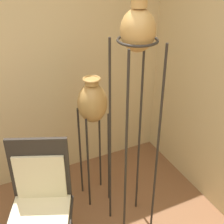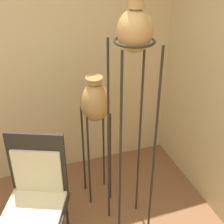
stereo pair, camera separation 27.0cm
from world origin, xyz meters
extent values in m
cylinder|color=#28231E|center=(0.83, 0.64, 0.92)|extent=(0.02, 0.02, 1.84)
cylinder|color=#28231E|center=(1.13, 0.64, 0.92)|extent=(0.02, 0.02, 1.84)
cylinder|color=#28231E|center=(0.83, 0.94, 0.92)|extent=(0.02, 0.02, 1.84)
cylinder|color=#28231E|center=(1.13, 0.94, 0.92)|extent=(0.02, 0.02, 1.84)
torus|color=#28231E|center=(0.98, 0.79, 1.84)|extent=(0.30, 0.30, 0.02)
ellipsoid|color=#B28447|center=(0.98, 0.79, 1.91)|extent=(0.25, 0.25, 0.31)
cylinder|color=#B28447|center=(0.98, 0.79, 2.10)|extent=(0.11, 0.11, 0.08)
cylinder|color=#28231E|center=(0.71, 1.17, 0.53)|extent=(0.02, 0.02, 1.05)
cylinder|color=#28231E|center=(0.93, 1.17, 0.53)|extent=(0.02, 0.02, 1.05)
cylinder|color=#28231E|center=(0.71, 1.39, 0.53)|extent=(0.02, 0.02, 1.05)
cylinder|color=#28231E|center=(0.93, 1.39, 0.53)|extent=(0.02, 0.02, 1.05)
torus|color=#28231E|center=(0.82, 1.28, 1.05)|extent=(0.23, 0.23, 0.02)
ellipsoid|color=#B28447|center=(0.82, 1.28, 1.14)|extent=(0.28, 0.28, 0.38)
cylinder|color=#B28447|center=(0.82, 1.28, 1.35)|extent=(0.12, 0.12, 0.05)
torus|color=#B28447|center=(0.82, 1.28, 1.38)|extent=(0.16, 0.16, 0.02)
cylinder|color=#28231E|center=(0.00, 1.05, 0.22)|extent=(0.02, 0.02, 0.45)
cylinder|color=#28231E|center=(0.41, 0.88, 0.22)|extent=(0.02, 0.02, 0.45)
cube|color=#28231E|center=(0.12, 0.77, 0.46)|extent=(0.67, 0.65, 0.03)
cube|color=beige|center=(0.12, 0.77, 0.50)|extent=(0.61, 0.59, 0.04)
cube|color=#28231E|center=(0.21, 0.98, 0.79)|extent=(0.46, 0.22, 0.63)
cube|color=beige|center=(0.20, 0.96, 0.73)|extent=(0.39, 0.19, 0.44)
camera|label=1|loc=(-0.11, -1.08, 2.49)|focal=50.00mm
camera|label=2|loc=(0.14, -1.19, 2.49)|focal=50.00mm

